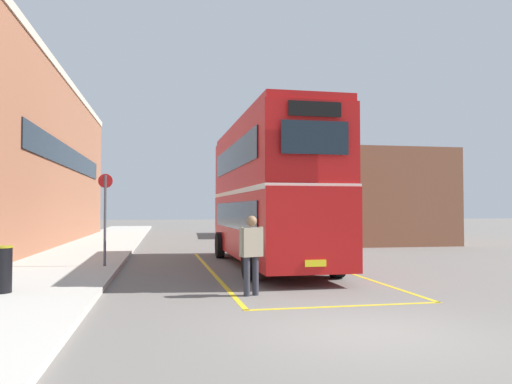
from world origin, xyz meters
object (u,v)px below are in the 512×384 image
Objects in this scene: litter_bin at (1,269)px; bus_stop_sign at (105,211)px; double_decker_bus at (268,191)px; single_deck_bus at (258,213)px; pedestrian_boarding at (251,249)px.

bus_stop_sign is (1.57, 4.76, 1.21)m from litter_bin.
bus_stop_sign is (-5.22, -0.20, -0.66)m from double_decker_bus.
double_decker_bus reaches higher than single_deck_bus.
double_decker_bus is at bearing -99.45° from single_deck_bus.
double_decker_bus is at bearing 74.45° from pedestrian_boarding.
litter_bin is 5.16m from bus_stop_sign.
double_decker_bus is 8.62m from litter_bin.
single_deck_bus is 4.95× the size of pedestrian_boarding.
bus_stop_sign is (-3.71, 5.24, 0.82)m from pedestrian_boarding.
pedestrian_boarding is 1.78× the size of litter_bin.
bus_stop_sign is at bearing -177.82° from double_decker_bus.
pedestrian_boarding is at bearing -54.71° from bus_stop_sign.
double_decker_bus is 5.27m from bus_stop_sign.
litter_bin is at bearing -112.59° from single_deck_bus.
double_decker_bus is 3.52× the size of bus_stop_sign.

